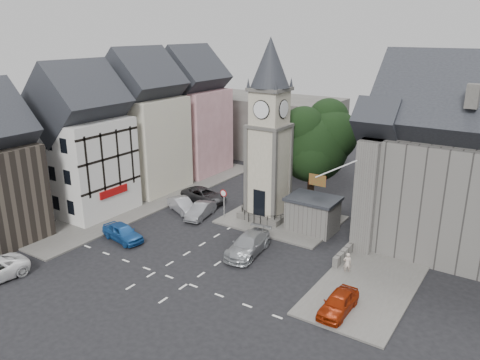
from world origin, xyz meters
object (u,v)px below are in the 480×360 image
Objects in this scene: stone_shelter at (313,214)px; clock_tower at (269,132)px; car_west_blue at (123,232)px; pedestrian at (347,263)px; car_east_red at (338,303)px.

clock_tower is at bearing 174.16° from stone_shelter.
clock_tower is 3.87× the size of car_west_blue.
clock_tower reaches higher than pedestrian.
clock_tower reaches higher than car_west_blue.
car_east_red is (19.00, 0.03, -0.05)m from car_west_blue.
stone_shelter is 1.02× the size of car_west_blue.
pedestrian is at bearing -30.60° from clock_tower.
pedestrian is at bearing -45.89° from stone_shelter.
car_east_red is (6.70, -10.50, -0.88)m from stone_shelter.
pedestrian reaches higher than car_east_red.
car_west_blue is at bearing -13.61° from pedestrian.
car_west_blue reaches higher than car_east_red.
clock_tower is at bearing -60.13° from pedestrian.
car_west_blue is at bearing -124.23° from clock_tower.
clock_tower is at bearing -24.74° from car_west_blue.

